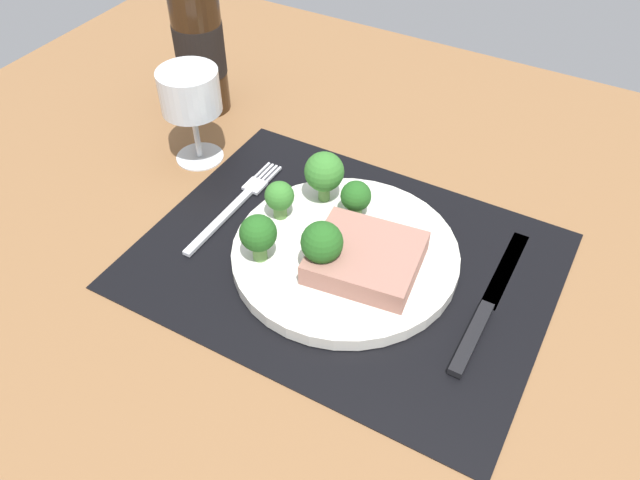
# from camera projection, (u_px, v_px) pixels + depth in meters

# --- Properties ---
(ground_plane) EXTENTS (1.40, 1.10, 0.03)m
(ground_plane) POSITION_uv_depth(u_px,v_px,m) (345.00, 270.00, 0.74)
(ground_plane) COLOR brown
(placemat) EXTENTS (0.46, 0.35, 0.00)m
(placemat) POSITION_uv_depth(u_px,v_px,m) (345.00, 260.00, 0.73)
(placemat) COLOR black
(placemat) RESTS_ON ground_plane
(plate) EXTENTS (0.26, 0.26, 0.02)m
(plate) POSITION_uv_depth(u_px,v_px,m) (345.00, 254.00, 0.72)
(plate) COLOR silver
(plate) RESTS_ON placemat
(steak) EXTENTS (0.13, 0.12, 0.03)m
(steak) POSITION_uv_depth(u_px,v_px,m) (366.00, 258.00, 0.69)
(steak) COLOR #9E6B5B
(steak) RESTS_ON plate
(broccoli_center) EXTENTS (0.04, 0.04, 0.05)m
(broccoli_center) POSITION_uv_depth(u_px,v_px,m) (356.00, 197.00, 0.74)
(broccoli_center) COLOR #5B8942
(broccoli_center) RESTS_ON plate
(broccoli_near_fork) EXTENTS (0.05, 0.05, 0.06)m
(broccoli_near_fork) POSITION_uv_depth(u_px,v_px,m) (322.00, 244.00, 0.67)
(broccoli_near_fork) COLOR #5B8942
(broccoli_near_fork) RESTS_ON plate
(broccoli_near_steak) EXTENTS (0.05, 0.05, 0.07)m
(broccoli_near_steak) POSITION_uv_depth(u_px,v_px,m) (324.00, 172.00, 0.75)
(broccoli_near_steak) COLOR #5B8942
(broccoli_near_steak) RESTS_ON plate
(broccoli_back_left) EXTENTS (0.03, 0.03, 0.05)m
(broccoli_back_left) POSITION_uv_depth(u_px,v_px,m) (280.00, 197.00, 0.74)
(broccoli_back_left) COLOR #5B8942
(broccoli_back_left) RESTS_ON plate
(broccoli_front_edge) EXTENTS (0.04, 0.04, 0.06)m
(broccoli_front_edge) POSITION_uv_depth(u_px,v_px,m) (258.00, 234.00, 0.68)
(broccoli_front_edge) COLOR #5B8942
(broccoli_front_edge) RESTS_ON plate
(fork) EXTENTS (0.02, 0.19, 0.01)m
(fork) POSITION_uv_depth(u_px,v_px,m) (235.00, 205.00, 0.79)
(fork) COLOR silver
(fork) RESTS_ON placemat
(knife) EXTENTS (0.02, 0.23, 0.01)m
(knife) POSITION_uv_depth(u_px,v_px,m) (486.00, 309.00, 0.67)
(knife) COLOR black
(knife) RESTS_ON placemat
(wine_bottle) EXTENTS (0.07, 0.07, 0.29)m
(wine_bottle) POSITION_uv_depth(u_px,v_px,m) (198.00, 39.00, 0.89)
(wine_bottle) COLOR #331E0F
(wine_bottle) RESTS_ON ground_plane
(wine_glass) EXTENTS (0.08, 0.08, 0.13)m
(wine_glass) POSITION_uv_depth(u_px,v_px,m) (190.00, 96.00, 0.80)
(wine_glass) COLOR silver
(wine_glass) RESTS_ON ground_plane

